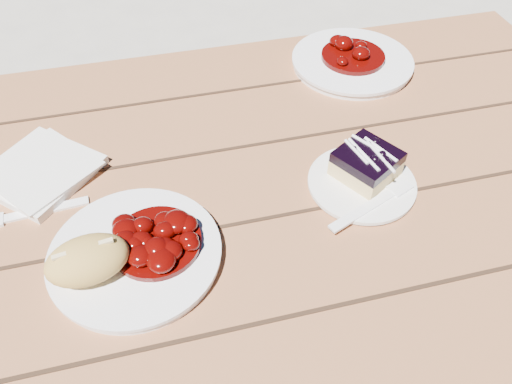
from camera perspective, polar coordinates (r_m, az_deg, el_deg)
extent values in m
cube|color=brown|center=(0.81, -23.50, -3.99)|extent=(2.00, 0.80, 0.05)
cube|color=brown|center=(1.45, 18.36, 2.71)|extent=(0.07, 0.07, 0.70)
cube|color=brown|center=(1.48, -19.11, 8.17)|extent=(1.80, 0.25, 0.04)
cube|color=brown|center=(1.72, 10.07, 6.44)|extent=(0.06, 0.06, 0.42)
cylinder|color=white|center=(0.69, -13.59, -7.05)|extent=(0.23, 0.23, 0.02)
ellipsoid|color=tan|center=(0.66, -18.71, -7.38)|extent=(0.11, 0.09, 0.05)
cylinder|color=white|center=(0.78, 11.95, 0.88)|extent=(0.16, 0.16, 0.01)
cube|color=#E5C77D|center=(0.78, 12.43, 2.73)|extent=(0.11, 0.11, 0.03)
cube|color=black|center=(0.77, 12.68, 3.90)|extent=(0.11, 0.11, 0.02)
cube|color=white|center=(0.85, -23.49, 2.15)|extent=(0.21, 0.21, 0.01)
cylinder|color=white|center=(1.04, 10.91, 14.35)|extent=(0.23, 0.23, 0.02)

